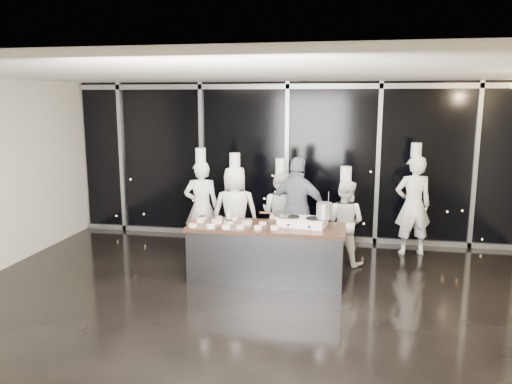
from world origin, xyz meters
TOP-DOWN VIEW (x-y plane):
  - ground at (0.00, 0.00)m, footprint 9.00×9.00m
  - room_shell at (0.18, 0.00)m, footprint 9.02×7.02m
  - window_wall at (0.00, 3.43)m, footprint 8.90×0.11m
  - demo_counter at (0.00, 0.90)m, footprint 2.46×0.86m
  - stove at (0.56, 1.01)m, footprint 0.78×0.55m
  - frying_pan at (0.23, 1.05)m, footprint 0.54×0.34m
  - stock_pot at (0.89, 0.97)m, footprint 0.28×0.28m
  - prep_bowls at (-0.61, 0.86)m, footprint 1.44×0.69m
  - squeeze_bottle at (-0.66, 1.11)m, footprint 0.06×0.06m
  - chef_far_left at (-1.42, 2.08)m, footprint 0.71×0.54m
  - chef_left at (-0.76, 1.98)m, footprint 0.91×0.68m
  - chef_center at (0.03, 2.29)m, footprint 0.93×0.83m
  - guest at (0.38, 2.04)m, footprint 1.17×0.71m
  - chef_right at (1.20, 1.97)m, footprint 0.88×0.79m
  - chef_side at (2.43, 2.76)m, footprint 0.76×0.59m

SIDE VIEW (x-z plane):
  - ground at x=0.00m, z-range 0.00..0.00m
  - demo_counter at x=0.00m, z-range 0.00..0.90m
  - chef_right at x=1.20m, z-range -0.10..1.62m
  - chef_center at x=0.03m, z-range -0.10..1.70m
  - chef_left at x=-0.76m, z-range -0.10..1.81m
  - chef_far_left at x=-1.42m, z-range -0.10..1.89m
  - prep_bowls at x=-0.61m, z-range 0.90..0.95m
  - guest at x=0.38m, z-range 0.00..1.86m
  - chef_side at x=2.43m, z-range -0.10..1.98m
  - stove at x=0.56m, z-range 0.89..1.03m
  - squeeze_bottle at x=-0.66m, z-range 0.89..1.10m
  - frying_pan at x=0.23m, z-range 1.04..1.09m
  - stock_pot at x=0.89m, z-range 1.04..1.28m
  - window_wall at x=0.00m, z-range 0.00..3.20m
  - room_shell at x=0.18m, z-range 0.64..3.85m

